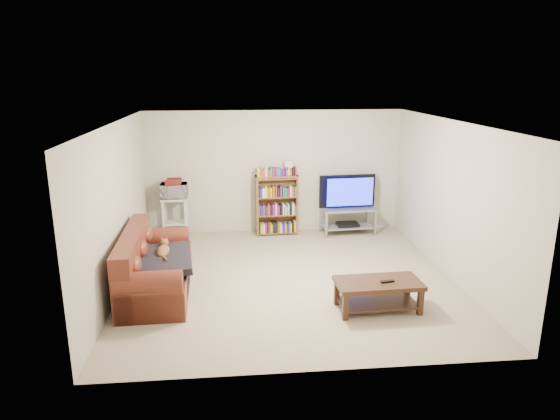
{
  "coord_description": "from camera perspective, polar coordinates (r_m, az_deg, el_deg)",
  "views": [
    {
      "loc": [
        -0.84,
        -7.12,
        3.07
      ],
      "look_at": [
        -0.1,
        0.4,
        1.0
      ],
      "focal_mm": 32.0,
      "sensor_mm": 36.0,
      "label": 1
    }
  ],
  "objects": [
    {
      "name": "remote",
      "position": [
        6.79,
        12.17,
        -7.98
      ],
      "size": [
        0.19,
        0.09,
        0.02
      ],
      "primitive_type": "cube",
      "rotation": [
        0.0,
        0.0,
        0.19
      ],
      "color": "black",
      "rests_on": "coffee_table"
    },
    {
      "name": "tv_stand",
      "position": [
        9.91,
        7.76,
        -0.73
      ],
      "size": [
        1.07,
        0.54,
        0.52
      ],
      "rotation": [
        0.0,
        0.0,
        0.07
      ],
      "color": "#999EA3",
      "rests_on": "floor"
    },
    {
      "name": "microwave_stand",
      "position": [
        9.73,
        -11.89,
        -0.25
      ],
      "size": [
        0.51,
        0.37,
        0.8
      ],
      "rotation": [
        0.0,
        0.0,
        0.02
      ],
      "color": "silver",
      "rests_on": "floor"
    },
    {
      "name": "blanket",
      "position": [
        7.27,
        -13.32,
        -5.56
      ],
      "size": [
        0.93,
        1.13,
        0.18
      ],
      "primitive_type": "cube",
      "rotation": [
        0.05,
        -0.04,
        0.11
      ],
      "color": "black",
      "rests_on": "sofa"
    },
    {
      "name": "bookshelf",
      "position": [
        9.72,
        -0.38,
        0.67
      ],
      "size": [
        0.83,
        0.3,
        1.18
      ],
      "rotation": [
        0.0,
        0.0,
        0.05
      ],
      "color": "brown",
      "rests_on": "floor"
    },
    {
      "name": "floor",
      "position": [
        7.8,
        1.03,
        -7.87
      ],
      "size": [
        5.0,
        5.0,
        0.0
      ],
      "primitive_type": "plane",
      "color": "tan",
      "rests_on": "ground"
    },
    {
      "name": "cat",
      "position": [
        7.43,
        -13.22,
        -4.61
      ],
      "size": [
        0.25,
        0.58,
        0.17
      ],
      "primitive_type": null,
      "rotation": [
        0.0,
        0.0,
        0.03
      ],
      "color": "brown",
      "rests_on": "sofa"
    },
    {
      "name": "sofa",
      "position": [
        7.5,
        -14.51,
        -6.73
      ],
      "size": [
        0.97,
        2.12,
        0.89
      ],
      "rotation": [
        0.0,
        0.0,
        0.03
      ],
      "color": "maroon",
      "rests_on": "floor"
    },
    {
      "name": "wall_back",
      "position": [
        9.83,
        -0.62,
        4.36
      ],
      "size": [
        5.0,
        0.0,
        5.0
      ],
      "primitive_type": "plane",
      "rotation": [
        1.57,
        0.0,
        0.0
      ],
      "color": "beige",
      "rests_on": "ground"
    },
    {
      "name": "game_boxes",
      "position": [
        9.6,
        -12.08,
        3.11
      ],
      "size": [
        0.29,
        0.26,
        0.05
      ],
      "primitive_type": "cube",
      "rotation": [
        0.0,
        0.0,
        0.02
      ],
      "color": "maroon",
      "rests_on": "microwave"
    },
    {
      "name": "dvd_player",
      "position": [
        9.96,
        7.73,
        -1.63
      ],
      "size": [
        0.44,
        0.32,
        0.06
      ],
      "primitive_type": "cube",
      "rotation": [
        0.0,
        0.0,
        0.07
      ],
      "color": "black",
      "rests_on": "tv_stand"
    },
    {
      "name": "coffee_table",
      "position": [
        6.86,
        11.15,
        -8.93
      ],
      "size": [
        1.15,
        0.61,
        0.41
      ],
      "rotation": [
        0.0,
        0.0,
        0.04
      ],
      "color": "#362113",
      "rests_on": "floor"
    },
    {
      "name": "wall_left",
      "position": [
        7.54,
        -18.14,
        0.2
      ],
      "size": [
        0.0,
        5.0,
        5.0
      ],
      "primitive_type": "plane",
      "rotation": [
        1.57,
        0.0,
        1.57
      ],
      "color": "beige",
      "rests_on": "ground"
    },
    {
      "name": "ceiling",
      "position": [
        7.2,
        1.12,
        9.98
      ],
      "size": [
        5.0,
        5.0,
        0.0
      ],
      "primitive_type": "plane",
      "rotation": [
        3.14,
        0.0,
        0.0
      ],
      "color": "white",
      "rests_on": "ground"
    },
    {
      "name": "wall_front",
      "position": [
        5.05,
        4.37,
        -6.44
      ],
      "size": [
        5.0,
        0.0,
        5.0
      ],
      "primitive_type": "plane",
      "rotation": [
        -1.57,
        0.0,
        0.0
      ],
      "color": "beige",
      "rests_on": "ground"
    },
    {
      "name": "television",
      "position": [
        9.79,
        7.86,
        2.04
      ],
      "size": [
        1.13,
        0.23,
        0.65
      ],
      "primitive_type": "imported",
      "rotation": [
        0.0,
        0.0,
        3.21
      ],
      "color": "black",
      "rests_on": "tv_stand"
    },
    {
      "name": "microwave",
      "position": [
        9.63,
        -12.03,
        2.18
      ],
      "size": [
        0.5,
        0.34,
        0.27
      ],
      "primitive_type": "imported",
      "rotation": [
        0.0,
        0.0,
        0.02
      ],
      "color": "silver",
      "rests_on": "microwave_stand"
    },
    {
      "name": "wall_right",
      "position": [
        8.08,
        18.97,
        1.1
      ],
      "size": [
        0.0,
        5.0,
        5.0
      ],
      "primitive_type": "plane",
      "rotation": [
        1.57,
        0.0,
        -1.57
      ],
      "color": "beige",
      "rests_on": "ground"
    },
    {
      "name": "shelf_clutter",
      "position": [
        9.6,
        0.19,
        4.64
      ],
      "size": [
        0.6,
        0.21,
        0.28
      ],
      "rotation": [
        0.0,
        0.0,
        0.05
      ],
      "color": "silver",
      "rests_on": "bookshelf"
    }
  ]
}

